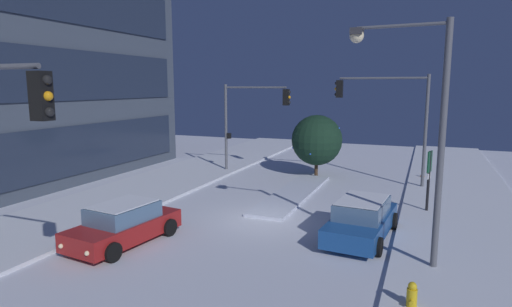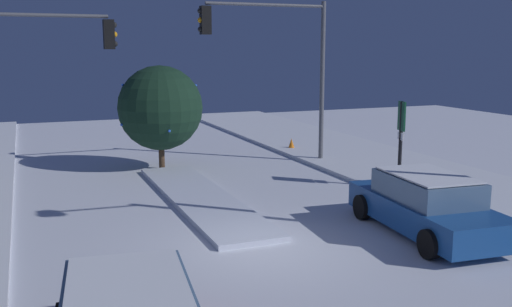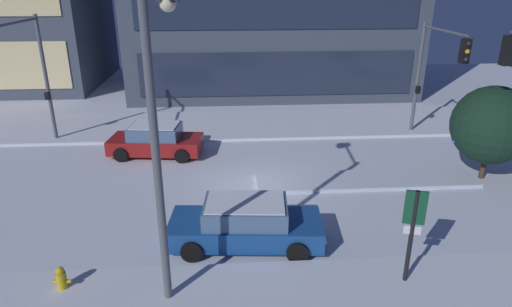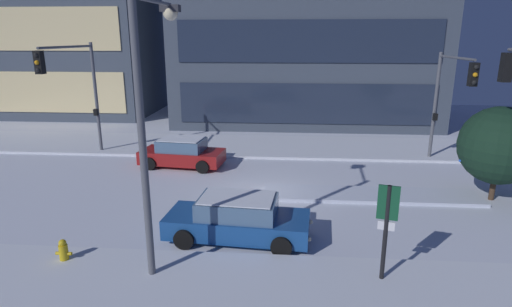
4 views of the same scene
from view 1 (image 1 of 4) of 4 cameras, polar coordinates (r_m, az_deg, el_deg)
name	(u,v)px [view 1 (image 1 of 4)]	position (r m, az deg, el deg)	size (l,w,h in m)	color
ground	(263,221)	(18.17, 1.01, -9.04)	(52.00, 52.00, 0.00)	silver
curb_strip_near	(472,245)	(17.14, 27.09, -10.94)	(52.00, 5.20, 0.14)	silver
curb_strip_far	(113,200)	(22.15, -18.62, -6.01)	(52.00, 5.20, 0.14)	silver
median_strip	(293,193)	(22.44, 5.07, -5.37)	(9.00, 1.80, 0.14)	silver
car_near	(362,219)	(16.54, 14.04, -8.56)	(4.90, 2.37, 1.49)	#19478C
car_far	(124,224)	(16.21, -17.35, -9.08)	(4.48, 2.44, 1.49)	maroon
traffic_light_corner_far_right	(251,112)	(27.30, -0.74, 5.55)	(0.32, 4.53, 5.77)	#565960
traffic_light_corner_near_right	(388,108)	(24.88, 17.34, 5.84)	(0.32, 5.14, 6.29)	#565960
street_lamp_arched	(415,110)	(13.62, 20.59, 5.53)	(0.57, 2.94, 7.56)	#565960
fire_hydrant	(412,297)	(11.93, 20.22, -17.70)	(0.48, 0.26, 0.79)	gold
parking_info_sign	(429,174)	(20.25, 22.24, -2.54)	(0.55, 0.20, 2.82)	black
decorated_tree_median	(317,140)	(26.70, 8.18, 1.79)	(3.15, 3.15, 3.89)	#473323
construction_cone	(423,175)	(27.98, 21.50, -2.65)	(0.36, 0.36, 0.55)	orange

